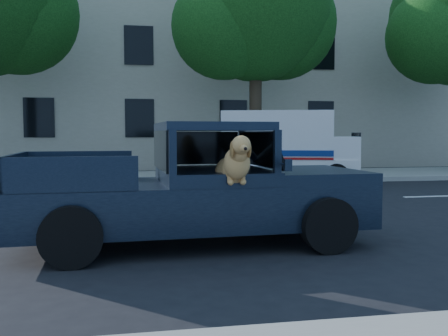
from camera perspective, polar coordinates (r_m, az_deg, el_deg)
The scene contains 7 objects.
ground at distance 7.90m, azimuth -14.98°, elevation -7.62°, with size 120.00×120.00×0.00m, color black.
far_sidewalk at distance 16.99m, azimuth -12.65°, elevation -1.15°, with size 60.00×4.00×0.15m, color gray.
lane_stripes at distance 11.31m, azimuth -3.48°, elevation -3.97°, with size 21.60×0.14×0.01m, color silver, non-canonical shape.
street_tree_mid at distance 18.36m, azimuth 3.75°, elevation 17.02°, with size 6.00×5.20×8.60m.
building_main at distance 24.51m, azimuth -5.05°, elevation 10.85°, with size 26.00×6.00×9.00m, color beige.
pickup_truck at distance 7.05m, azimuth -3.98°, elevation -4.09°, with size 4.87×2.52×1.72m.
mail_truck at distance 15.76m, azimuth 7.08°, elevation 1.83°, with size 4.48×3.07×2.25m.
Camera 1 is at (0.61, -7.72, 1.57)m, focal length 40.00 mm.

